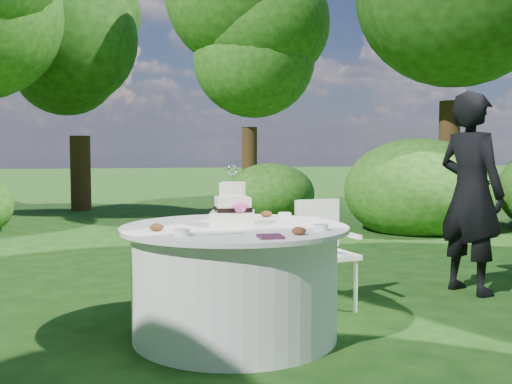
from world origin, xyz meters
TOP-DOWN VIEW (x-y plane):
  - ground at (0.00, 0.00)m, footprint 80.00×80.00m
  - napkins at (0.09, -0.61)m, footprint 0.14×0.14m
  - feather_plume at (-0.25, -0.37)m, footprint 0.48×0.07m
  - guest at (2.32, 0.77)m, footprint 0.62×0.76m
  - table at (0.00, 0.00)m, footprint 1.56×1.56m
  - cake at (-0.01, 0.02)m, footprint 0.36×0.36m
  - chair at (0.86, 0.59)m, footprint 0.47×0.46m
  - votives at (0.29, -0.07)m, footprint 1.09×0.88m
  - petal_cups at (0.03, -0.06)m, footprint 0.98×1.08m

SIDE VIEW (x-z plane):
  - ground at x=0.00m, z-range 0.00..0.00m
  - table at x=0.00m, z-range 0.00..0.77m
  - chair at x=0.86m, z-range 0.08..0.96m
  - feather_plume at x=-0.25m, z-range 0.77..0.78m
  - napkins at x=0.09m, z-range 0.77..0.79m
  - votives at x=0.29m, z-range 0.77..0.81m
  - petal_cups at x=0.03m, z-range 0.77..0.82m
  - cake at x=-0.01m, z-range 0.67..1.09m
  - guest at x=2.32m, z-range 0.00..1.81m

